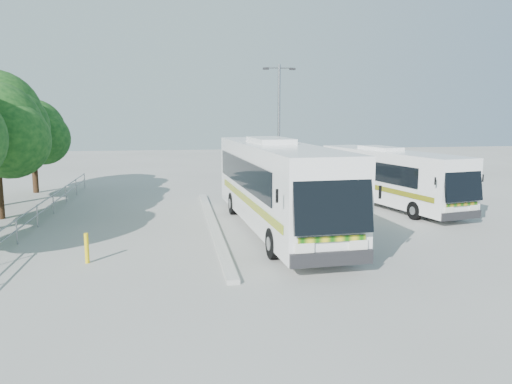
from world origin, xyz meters
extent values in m
plane|color=#A3A39E|center=(0.00, 0.00, 0.00)|extent=(100.00, 100.00, 0.00)
cube|color=#B2B2AD|center=(-2.30, 2.00, 0.07)|extent=(0.40, 16.00, 0.15)
cylinder|color=gray|center=(-10.00, 4.00, 0.95)|extent=(0.06, 22.00, 0.06)
cylinder|color=gray|center=(-10.00, 4.00, 0.55)|extent=(0.06, 22.00, 0.06)
cylinder|color=gray|center=(-10.00, 14.00, 0.50)|extent=(0.06, 0.06, 1.00)
sphere|color=black|center=(-11.37, 4.55, 3.80)|extent=(3.59, 3.59, 3.59)
sphere|color=black|center=(-12.46, 8.18, 4.29)|extent=(4.06, 4.06, 4.06)
cylinder|color=#382314|center=(-12.70, 13.30, 1.39)|extent=(0.36, 0.36, 2.77)
sphere|color=black|center=(-12.70, 13.30, 3.91)|extent=(4.03, 4.03, 4.03)
sphere|color=black|center=(-11.94, 12.80, 3.46)|extent=(3.28, 3.28, 3.28)
sphere|color=black|center=(-13.33, 13.93, 4.41)|extent=(3.02, 3.02, 3.02)
cube|color=white|center=(0.36, 0.78, 2.05)|extent=(3.49, 13.23, 3.33)
cube|color=black|center=(0.75, -5.79, 2.45)|extent=(2.53, 0.64, 2.12)
cube|color=black|center=(-1.06, 1.35, 2.45)|extent=(0.67, 10.46, 1.20)
cube|color=black|center=(1.71, 1.51, 2.45)|extent=(0.67, 10.46, 1.20)
cube|color=#12570C|center=(-1.01, 0.37, 1.42)|extent=(0.70, 11.33, 0.31)
cylinder|color=black|center=(-0.62, -3.54, 0.55)|extent=(0.39, 1.11, 1.09)
cylinder|color=black|center=(1.84, -3.39, 0.55)|extent=(0.39, 1.11, 1.09)
cylinder|color=black|center=(-1.08, 4.41, 0.55)|extent=(0.39, 1.11, 1.09)
cylinder|color=black|center=(1.38, 4.55, 0.55)|extent=(0.39, 1.11, 1.09)
cube|color=white|center=(7.52, 5.30, 1.66)|extent=(4.40, 10.87, 2.70)
cube|color=black|center=(8.65, 0.07, 1.99)|extent=(2.08, 0.82, 1.72)
cube|color=black|center=(6.31, 5.58, 1.99)|extent=(1.83, 8.33, 0.98)
cube|color=black|center=(8.51, 6.06, 1.99)|extent=(1.83, 8.33, 0.98)
cube|color=#11520B|center=(6.48, 4.80, 1.15)|extent=(1.96, 9.02, 0.25)
cylinder|color=black|center=(7.27, 1.71, 0.44)|extent=(0.45, 0.92, 0.89)
cylinder|color=black|center=(9.23, 2.13, 0.44)|extent=(0.45, 0.92, 0.89)
cylinder|color=black|center=(5.91, 8.04, 0.44)|extent=(0.45, 0.92, 0.89)
cylinder|color=black|center=(7.87, 8.46, 0.44)|extent=(0.45, 0.92, 0.89)
cylinder|color=gray|center=(2.15, 8.84, 3.89)|extent=(0.16, 0.16, 7.78)
cylinder|color=gray|center=(2.15, 8.84, 7.59)|extent=(1.56, 0.09, 0.08)
cube|color=black|center=(1.38, 8.84, 7.54)|extent=(0.34, 0.18, 0.12)
cube|color=black|center=(2.93, 8.83, 7.54)|extent=(0.34, 0.18, 0.12)
cylinder|color=#DFBB0D|center=(-6.91, -3.01, 0.52)|extent=(0.17, 0.17, 1.03)
camera|label=1|loc=(-3.92, -19.97, 4.99)|focal=35.00mm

